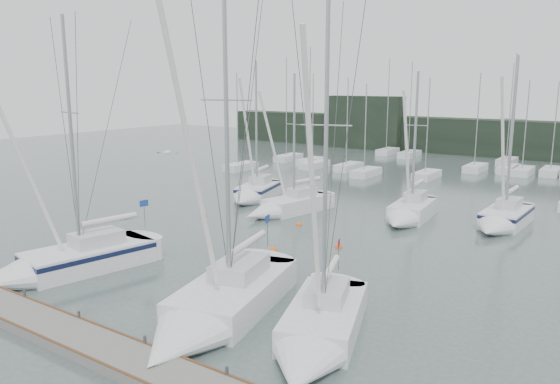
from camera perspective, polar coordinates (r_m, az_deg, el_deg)
The scene contains 17 objects.
ground at distance 25.89m, azimuth -10.09°, elevation -11.59°, with size 160.00×160.00×0.00m, color #495855.
dock at distance 22.87m, azimuth -19.19°, elevation -14.74°, with size 24.00×2.00×0.40m, color slate.
far_treeline at distance 80.99m, azimuth 22.29°, elevation 5.19°, with size 90.00×4.00×5.00m, color black.
far_building_left at distance 85.46m, azimuth 8.79°, elevation 7.20°, with size 12.00×3.00×8.00m, color black.
mast_forest at distance 63.43m, azimuth 20.09°, elevation 2.03°, with size 54.14×27.97×14.75m.
sailboat_near_left at distance 31.18m, azimuth -22.39°, elevation -7.08°, with size 4.86×10.09×14.39m.
sailboat_near_center at distance 23.46m, azimuth -7.28°, elevation -12.45°, with size 5.73×11.21×15.89m.
sailboat_near_right at distance 21.51m, azimuth 3.78°, elevation -14.84°, with size 5.40×8.97×14.31m.
sailboat_mid_a at distance 47.07m, azimuth -2.83°, elevation -0.16°, with size 4.35×7.66×12.65m.
sailboat_mid_b at distance 42.17m, azimuth 0.36°, elevation -1.61°, with size 4.05×8.47×11.49m.
sailboat_mid_c at distance 40.98m, azimuth 13.20°, elevation -2.25°, with size 3.19×7.80×11.58m.
sailboat_mid_d at distance 41.07m, azimuth 22.11°, elevation -2.76°, with size 2.88×7.71×12.67m.
buoy_a at distance 33.20m, azimuth -0.73°, elevation -6.20°, with size 0.54×0.54×0.54m, color orange.
buoy_b at distance 34.09m, azimuth 6.13°, elevation -5.79°, with size 0.47×0.47×0.47m, color orange.
buoy_c at distance 42.00m, azimuth -7.99°, elevation -2.55°, with size 0.54×0.54×0.54m, color orange.
seagull at distance 26.59m, azimuth -11.68°, elevation 4.08°, with size 1.00×0.49×0.20m.
buoy_d at distance 39.13m, azimuth 1.99°, elevation -3.48°, with size 0.45×0.45×0.45m, color orange.
Camera 1 is at (16.92, -16.84, 10.02)m, focal length 35.00 mm.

